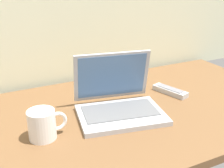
# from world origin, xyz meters

# --- Properties ---
(desk) EXTENTS (1.60, 0.76, 0.03)m
(desk) POSITION_xyz_m (0.00, 0.00, 0.01)
(desk) COLOR brown
(desk) RESTS_ON ground
(laptop) EXTENTS (0.35, 0.32, 0.22)m
(laptop) POSITION_xyz_m (0.04, 0.00, 0.08)
(laptop) COLOR #B2B5BA
(laptop) RESTS_ON desk
(coffee_mug) EXTENTS (0.13, 0.09, 0.10)m
(coffee_mug) POSITION_xyz_m (-0.25, -0.05, 0.08)
(coffee_mug) COLOR white
(coffee_mug) RESTS_ON desk
(remote_control_near) EXTENTS (0.09, 0.17, 0.02)m
(remote_control_near) POSITION_xyz_m (0.33, 0.06, 0.04)
(remote_control_near) COLOR #B7B7B7
(remote_control_near) RESTS_ON desk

